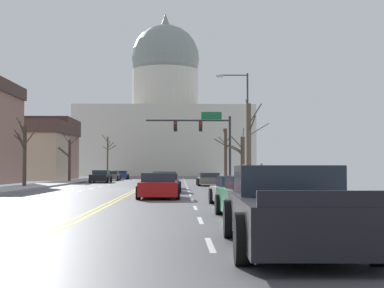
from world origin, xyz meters
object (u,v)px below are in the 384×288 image
(sedan_near_00, at_px, (209,179))
(pedestrian_00, at_px, (261,173))
(sedan_near_01, at_px, (165,181))
(pickup_truck_near_06, at_px, (291,210))
(sedan_near_03, at_px, (159,186))
(sedan_oncoming_00, at_px, (101,177))
(sedan_oncoming_02, at_px, (121,175))
(sedan_oncoming_01, at_px, (112,176))
(signal_gantry, at_px, (206,132))
(sedan_near_04, at_px, (240,192))
(bicycle_parked, at_px, (247,182))
(pedestrian_01, at_px, (244,174))
(sedan_near_05, at_px, (256,198))
(sedan_near_02, at_px, (164,183))
(street_lamp_right, at_px, (244,119))

(sedan_near_00, height_order, pedestrian_00, pedestrian_00)
(sedan_near_01, xyz_separation_m, pickup_truck_near_06, (3.11, -31.51, 0.12))
(sedan_near_03, relative_size, sedan_oncoming_00, 1.02)
(sedan_near_03, xyz_separation_m, sedan_oncoming_02, (-7.00, 50.97, -0.04))
(sedan_near_01, xyz_separation_m, sedan_oncoming_01, (-7.12, 27.95, -0.01))
(sedan_oncoming_01, xyz_separation_m, pedestrian_00, (14.13, -28.11, 0.55))
(signal_gantry, relative_size, sedan_near_00, 1.75)
(sedan_near_04, relative_size, sedan_oncoming_01, 1.05)
(sedan_near_00, distance_m, sedan_oncoming_02, 32.05)
(sedan_oncoming_02, xyz_separation_m, pedestrian_00, (13.96, -37.57, 0.56))
(bicycle_parked, bearing_deg, pedestrian_01, 86.18)
(sedan_oncoming_01, bearing_deg, sedan_near_00, -62.81)
(sedan_near_00, distance_m, pedestrian_00, 8.09)
(pedestrian_01, relative_size, bicycle_parked, 0.93)
(sedan_near_01, distance_m, pickup_truck_near_06, 31.66)
(bicycle_parked, bearing_deg, sedan_near_05, -96.11)
(sedan_oncoming_01, bearing_deg, sedan_near_04, -77.52)
(sedan_near_00, bearing_deg, signal_gantry, 90.75)
(sedan_near_03, distance_m, sedan_oncoming_00, 32.25)
(pickup_truck_near_06, xyz_separation_m, sedan_oncoming_00, (-10.16, 49.40, -0.08))
(sedan_near_00, distance_m, bicycle_parked, 8.72)
(sedan_near_02, distance_m, pedestrian_01, 12.52)
(sedan_near_03, height_order, bicycle_parked, sedan_near_03)
(sedan_near_01, xyz_separation_m, pedestrian_01, (6.24, 4.67, 0.48))
(signal_gantry, distance_m, street_lamp_right, 9.30)
(pickup_truck_near_06, distance_m, sedan_oncoming_00, 50.44)
(signal_gantry, relative_size, bicycle_parked, 4.47)
(sedan_near_05, height_order, sedan_oncoming_02, sedan_near_05)
(street_lamp_right, height_order, sedan_near_00, street_lamp_right)
(bicycle_parked, bearing_deg, sedan_near_03, -115.29)
(street_lamp_right, relative_size, pedestrian_00, 5.00)
(street_lamp_right, height_order, sedan_near_04, street_lamp_right)
(pedestrian_00, bearing_deg, sedan_near_00, 115.22)
(sedan_near_04, xyz_separation_m, sedan_near_05, (-0.12, -5.65, 0.04))
(sedan_near_05, bearing_deg, street_lamp_right, 84.36)
(sedan_near_02, height_order, sedan_near_04, sedan_near_04)
(street_lamp_right, bearing_deg, sedan_near_02, -123.54)
(sedan_near_03, distance_m, pedestrian_01, 19.26)
(street_lamp_right, relative_size, sedan_oncoming_01, 1.94)
(sedan_near_02, relative_size, sedan_near_04, 0.90)
(sedan_near_01, bearing_deg, sedan_near_00, 63.43)
(street_lamp_right, relative_size, sedan_near_01, 1.96)
(sedan_near_04, relative_size, pedestrian_01, 2.86)
(sedan_near_04, height_order, pickup_truck_near_06, pickup_truck_near_06)
(sedan_near_00, distance_m, pickup_truck_near_06, 38.65)
(sedan_oncoming_00, distance_m, bicycle_parked, 23.11)
(street_lamp_right, relative_size, sedan_near_04, 1.85)
(sedan_near_01, height_order, sedan_near_02, sedan_near_01)
(street_lamp_right, xyz_separation_m, sedan_near_02, (-5.90, -8.89, -4.73))
(pickup_truck_near_06, bearing_deg, sedan_near_03, 99.69)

